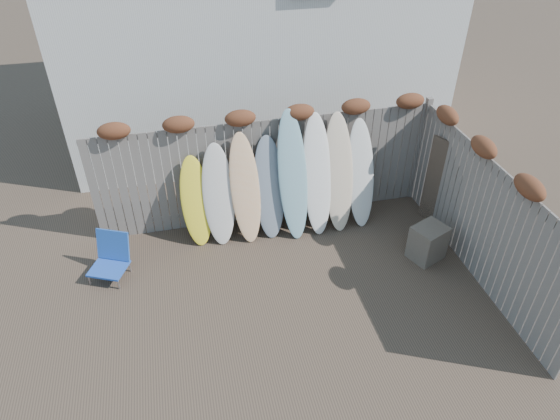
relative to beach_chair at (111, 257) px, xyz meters
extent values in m
plane|color=#493A2D|center=(2.75, -1.45, -0.34)|extent=(80.00, 80.00, 0.00)
cube|color=slate|center=(2.75, 0.95, 0.66)|extent=(6.00, 0.10, 2.00)
cube|color=slate|center=(5.75, 0.95, 0.71)|extent=(0.10, 0.10, 2.10)
ellipsoid|color=brown|center=(0.35, 0.91, 1.76)|extent=(0.52, 0.28, 0.28)
ellipsoid|color=brown|center=(1.35, 0.91, 1.76)|extent=(0.52, 0.28, 0.28)
ellipsoid|color=brown|center=(2.35, 0.91, 1.76)|extent=(0.52, 0.28, 0.28)
ellipsoid|color=brown|center=(3.35, 0.91, 1.76)|extent=(0.52, 0.28, 0.28)
ellipsoid|color=brown|center=(4.35, 0.91, 1.76)|extent=(0.52, 0.28, 0.28)
ellipsoid|color=brown|center=(5.35, 0.91, 1.76)|extent=(0.52, 0.28, 0.28)
cube|color=slate|center=(5.75, -1.25, 0.66)|extent=(0.10, 4.40, 2.00)
ellipsoid|color=brown|center=(5.71, -1.95, 1.76)|extent=(0.28, 0.56, 0.28)
ellipsoid|color=brown|center=(5.71, -0.85, 1.76)|extent=(0.28, 0.56, 0.28)
ellipsoid|color=brown|center=(5.71, 0.25, 1.76)|extent=(0.28, 0.56, 0.28)
cube|color=blue|center=(-0.05, -0.12, -0.13)|extent=(0.70, 0.66, 0.03)
cube|color=#2455B4|center=(0.05, 0.12, 0.14)|extent=(0.57, 0.38, 0.51)
cylinder|color=#AAAAB1|center=(-0.37, -0.20, -0.24)|extent=(0.04, 0.04, 0.21)
cylinder|color=#A2A1A8|center=(-0.20, 0.17, -0.24)|extent=(0.04, 0.04, 0.21)
cylinder|color=#B5B5BD|center=(0.09, -0.41, -0.24)|extent=(0.04, 0.04, 0.21)
cylinder|color=#B8B8C0|center=(0.26, -0.04, -0.24)|extent=(0.04, 0.04, 0.21)
cube|color=brown|center=(5.17, -0.80, -0.03)|extent=(0.67, 0.62, 0.63)
cube|color=#32241E|center=(5.86, -0.15, 0.50)|extent=(0.52, 1.04, 1.69)
ellipsoid|color=yellow|center=(1.47, 0.60, 0.44)|extent=(0.52, 0.58, 1.57)
ellipsoid|color=silver|center=(1.86, 0.57, 0.54)|extent=(0.58, 0.66, 1.75)
ellipsoid|color=#FBBE8D|center=(2.32, 0.54, 0.61)|extent=(0.55, 0.71, 1.90)
ellipsoid|color=gray|center=(2.74, 0.56, 0.56)|extent=(0.56, 0.67, 1.79)
ellipsoid|color=#7DABB8|center=(3.15, 0.50, 0.77)|extent=(0.55, 0.81, 2.23)
ellipsoid|color=white|center=(3.59, 0.52, 0.72)|extent=(0.52, 0.76, 2.11)
ellipsoid|color=beige|center=(3.99, 0.52, 0.70)|extent=(0.54, 0.74, 2.08)
ellipsoid|color=silver|center=(4.41, 0.53, 0.62)|extent=(0.52, 0.70, 1.93)
camera|label=1|loc=(1.31, -6.49, 5.38)|focal=32.00mm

